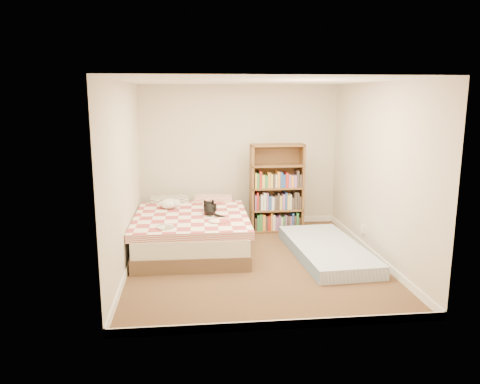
{
  "coord_description": "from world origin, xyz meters",
  "views": [
    {
      "loc": [
        -0.88,
        -6.26,
        2.32
      ],
      "look_at": [
        -0.17,
        0.3,
        0.95
      ],
      "focal_mm": 35.0,
      "sensor_mm": 36.0,
      "label": 1
    }
  ],
  "objects": [
    {
      "name": "black_cat",
      "position": [
        -0.6,
        0.65,
        0.62
      ],
      "size": [
        0.25,
        0.71,
        0.16
      ],
      "rotation": [
        0.0,
        0.0,
        0.08
      ],
      "color": "black",
      "rests_on": "bed"
    },
    {
      "name": "bed",
      "position": [
        -0.88,
        0.77,
        0.28
      ],
      "size": [
        1.71,
        2.32,
        0.61
      ],
      "rotation": [
        0.0,
        0.0,
        -0.01
      ],
      "color": "brown",
      "rests_on": "room"
    },
    {
      "name": "bookshelf",
      "position": [
        0.59,
        1.5,
        0.56
      ],
      "size": [
        0.91,
        0.31,
        1.51
      ],
      "rotation": [
        0.0,
        0.0,
        0.01
      ],
      "color": "#56311D",
      "rests_on": "room"
    },
    {
      "name": "room",
      "position": [
        0.0,
        0.0,
        1.2
      ],
      "size": [
        3.51,
        4.01,
        2.51
      ],
      "color": "#4A311F",
      "rests_on": "ground"
    },
    {
      "name": "white_dog",
      "position": [
        -1.21,
        1.04,
        0.63
      ],
      "size": [
        0.36,
        0.38,
        0.15
      ],
      "rotation": [
        0.0,
        0.0,
        0.29
      ],
      "color": "white",
      "rests_on": "bed"
    },
    {
      "name": "floor_mattress",
      "position": [
        1.08,
        0.09,
        0.09
      ],
      "size": [
        1.05,
        2.11,
        0.19
      ],
      "primitive_type": "cube",
      "rotation": [
        0.0,
        0.0,
        0.06
      ],
      "color": "#6D8BB6",
      "rests_on": "room"
    }
  ]
}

